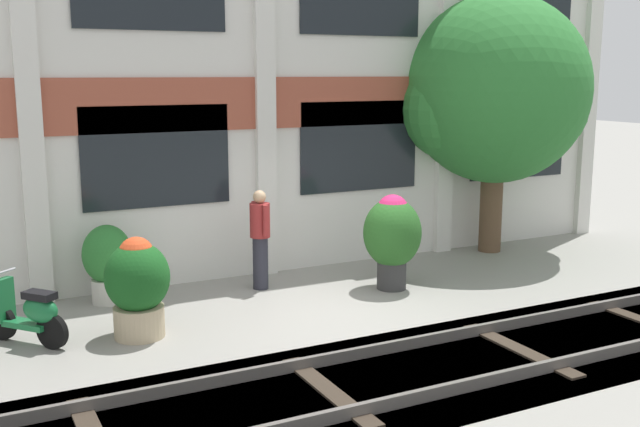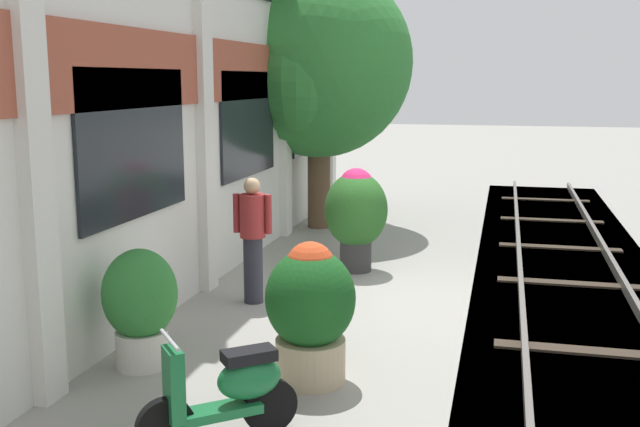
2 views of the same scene
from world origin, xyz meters
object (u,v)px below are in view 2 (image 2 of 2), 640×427
object	(u,v)px
potted_plant_stone_basin	(140,303)
potted_plant_fluted_column	(356,211)
potted_plant_ribbed_drum	(310,307)
scooter_second_parked	(227,392)
broadleaf_tree	(319,68)
resident_by_doorway	(253,236)

from	to	relation	value
potted_plant_stone_basin	potted_plant_fluted_column	size ratio (longest dim) A/B	0.78
potted_plant_stone_basin	potted_plant_ribbed_drum	size ratio (longest dim) A/B	0.89
scooter_second_parked	broadleaf_tree	bearing A→B (deg)	-120.44
potted_plant_stone_basin	scooter_second_parked	xyz separation A→B (m)	(-1.34, -1.46, -0.26)
potted_plant_fluted_column	resident_by_doorway	size ratio (longest dim) A/B	0.96
broadleaf_tree	resident_by_doorway	world-z (taller)	broadleaf_tree
resident_by_doorway	potted_plant_stone_basin	bearing A→B (deg)	-12.07
potted_plant_ribbed_drum	resident_by_doorway	xyz separation A→B (m)	(2.41, 1.43, 0.14)
potted_plant_ribbed_drum	potted_plant_fluted_column	distance (m)	4.43
broadleaf_tree	potted_plant_ribbed_drum	xyz separation A→B (m)	(-7.68, -1.83, -2.42)
potted_plant_ribbed_drum	potted_plant_fluted_column	world-z (taller)	potted_plant_fluted_column
potted_plant_ribbed_drum	potted_plant_fluted_column	bearing A→B (deg)	5.40
potted_plant_ribbed_drum	resident_by_doorway	distance (m)	2.81
potted_plant_ribbed_drum	resident_by_doorway	world-z (taller)	resident_by_doorway
potted_plant_fluted_column	scooter_second_parked	world-z (taller)	potted_plant_fluted_column
potted_plant_fluted_column	resident_by_doorway	xyz separation A→B (m)	(-1.99, 1.01, -0.04)
potted_plant_stone_basin	scooter_second_parked	size ratio (longest dim) A/B	1.13
potted_plant_stone_basin	resident_by_doorway	size ratio (longest dim) A/B	0.74
broadleaf_tree	potted_plant_fluted_column	size ratio (longest dim) A/B	3.18
broadleaf_tree	resident_by_doorway	bearing A→B (deg)	-175.64
potted_plant_ribbed_drum	scooter_second_parked	bearing A→B (deg)	165.73
potted_plant_ribbed_drum	scooter_second_parked	world-z (taller)	potted_plant_ribbed_drum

